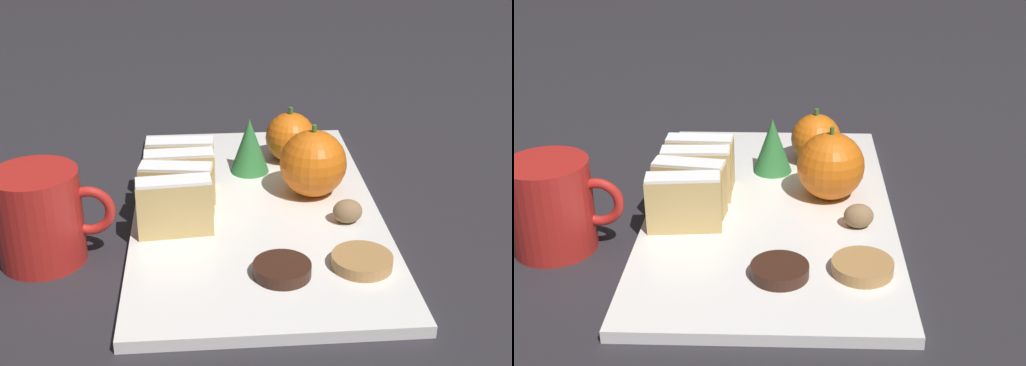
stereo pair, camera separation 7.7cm
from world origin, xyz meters
TOP-DOWN VIEW (x-y plane):
  - ground_plane at (0.00, 0.00)m, footprint 6.00×6.00m
  - serving_platter at (0.00, 0.00)m, footprint 0.27×0.45m
  - stollen_slice_front at (-0.09, -0.05)m, footprint 0.08×0.03m
  - stollen_slice_second at (-0.09, -0.02)m, footprint 0.08×0.03m
  - stollen_slice_third at (-0.08, 0.02)m, footprint 0.08×0.03m
  - stollen_slice_fourth at (-0.08, 0.05)m, footprint 0.08×0.03m
  - orange_near at (0.05, 0.13)m, footprint 0.06×0.06m
  - orange_far at (0.07, 0.03)m, footprint 0.08×0.08m
  - walnut at (0.09, -0.04)m, footprint 0.03×0.03m
  - chocolate_cookie at (0.01, -0.14)m, footprint 0.05×0.05m
  - gingerbread_cookie at (0.09, -0.13)m, footprint 0.06×0.06m
  - evergreen_sprig at (-0.00, 0.10)m, footprint 0.05×0.05m
  - coffee_mug at (-0.22, -0.07)m, footprint 0.12×0.08m

SIDE VIEW (x-z plane):
  - ground_plane at x=0.00m, z-range 0.00..0.00m
  - serving_platter at x=0.00m, z-range 0.00..0.01m
  - gingerbread_cookie at x=0.09m, z-range 0.01..0.02m
  - chocolate_cookie at x=0.01m, z-range 0.01..0.02m
  - walnut at x=0.09m, z-range 0.01..0.04m
  - stollen_slice_front at x=-0.09m, z-range 0.01..0.07m
  - stollen_slice_second at x=-0.09m, z-range 0.01..0.07m
  - stollen_slice_third at x=-0.08m, z-range 0.01..0.07m
  - stollen_slice_fourth at x=-0.08m, z-range 0.01..0.07m
  - orange_near at x=0.05m, z-range 0.01..0.08m
  - evergreen_sprig at x=0.00m, z-range 0.01..0.08m
  - coffee_mug at x=-0.22m, z-range 0.00..0.10m
  - orange_far at x=0.07m, z-range 0.01..0.09m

